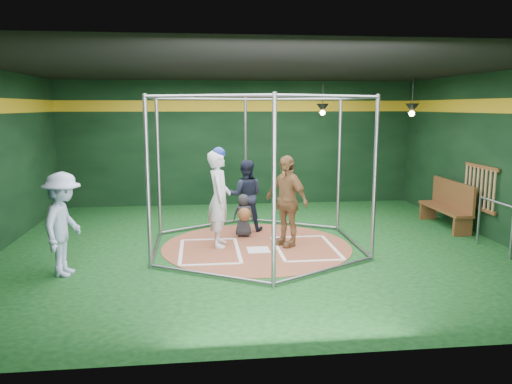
{
  "coord_description": "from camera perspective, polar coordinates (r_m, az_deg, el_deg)",
  "views": [
    {
      "loc": [
        -1.12,
        -9.65,
        2.79
      ],
      "look_at": [
        0.0,
        0.1,
        1.1
      ],
      "focal_mm": 35.0,
      "sensor_mm": 36.0,
      "label": 1
    }
  ],
  "objects": [
    {
      "name": "pendant_lamp_far",
      "position": [
        12.73,
        17.4,
        9.11
      ],
      "size": [
        0.34,
        0.34,
        0.9
      ],
      "color": "black",
      "rests_on": "room_shell"
    },
    {
      "name": "home_plate",
      "position": [
        9.82,
        0.27,
        -6.63
      ],
      "size": [
        0.43,
        0.43,
        0.01
      ],
      "primitive_type": "cube",
      "color": "white",
      "rests_on": "clay_disc"
    },
    {
      "name": "batting_cage",
      "position": [
        9.8,
        0.07,
        2.21
      ],
      "size": [
        4.05,
        4.67,
        3.0
      ],
      "color": "gray",
      "rests_on": "ground"
    },
    {
      "name": "room_shell",
      "position": [
        9.78,
        0.06,
        3.69
      ],
      "size": [
        10.1,
        9.1,
        3.53
      ],
      "color": "#0C3611",
      "rests_on": "ground"
    },
    {
      "name": "batter_box_left",
      "position": [
        9.8,
        -5.33,
        -6.7
      ],
      "size": [
        1.17,
        1.77,
        0.01
      ],
      "color": "white",
      "rests_on": "clay_disc"
    },
    {
      "name": "bystander_blue",
      "position": [
        8.84,
        -21.16,
        -3.46
      ],
      "size": [
        0.78,
        1.19,
        1.73
      ],
      "primitive_type": "imported",
      "rotation": [
        0.0,
        0.0,
        1.44
      ],
      "color": "#ABBCE2",
      "rests_on": "ground"
    },
    {
      "name": "steel_railing",
      "position": [
        10.69,
        25.67,
        -2.66
      ],
      "size": [
        0.05,
        1.15,
        1.0
      ],
      "color": "gray",
      "rests_on": "ground"
    },
    {
      "name": "umpire",
      "position": [
        11.21,
        -1.19,
        -0.4
      ],
      "size": [
        0.86,
        0.72,
        1.6
      ],
      "primitive_type": "imported",
      "rotation": [
        0.0,
        0.0,
        2.99
      ],
      "color": "black",
      "rests_on": "clay_disc"
    },
    {
      "name": "batter_box_right",
      "position": [
        10.02,
        5.67,
        -6.35
      ],
      "size": [
        1.17,
        1.77,
        0.01
      ],
      "color": "white",
      "rests_on": "clay_disc"
    },
    {
      "name": "clay_disc",
      "position": [
        10.11,
        0.06,
        -6.22
      ],
      "size": [
        3.8,
        3.8,
        0.01
      ],
      "primitive_type": "cylinder",
      "color": "brown",
      "rests_on": "ground"
    },
    {
      "name": "batter_figure",
      "position": [
        9.95,
        -4.24,
        -0.63
      ],
      "size": [
        0.51,
        0.73,
        1.99
      ],
      "color": "silver",
      "rests_on": "clay_disc"
    },
    {
      "name": "pendant_lamp_near",
      "position": [
        13.66,
        7.62,
        9.47
      ],
      "size": [
        0.34,
        0.34,
        0.9
      ],
      "color": "black",
      "rests_on": "room_shell"
    },
    {
      "name": "visitor_leopard",
      "position": [
        9.99,
        3.49,
        -1.01
      ],
      "size": [
        1.0,
        1.12,
        1.83
      ],
      "primitive_type": "imported",
      "rotation": [
        0.0,
        0.0,
        -0.92
      ],
      "color": "#AF7F4B",
      "rests_on": "clay_disc"
    },
    {
      "name": "catcher_figure",
      "position": [
        10.71,
        -1.43,
        -2.66
      ],
      "size": [
        0.47,
        0.55,
        0.92
      ],
      "color": "black",
      "rests_on": "clay_disc"
    },
    {
      "name": "dugout_bench",
      "position": [
        12.44,
        21.13,
        -1.25
      ],
      "size": [
        0.43,
        1.86,
        1.09
      ],
      "color": "brown",
      "rests_on": "ground"
    },
    {
      "name": "bat_rack",
      "position": [
        11.86,
        24.2,
        0.47
      ],
      "size": [
        0.07,
        1.25,
        0.98
      ],
      "color": "brown",
      "rests_on": "room_shell"
    }
  ]
}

